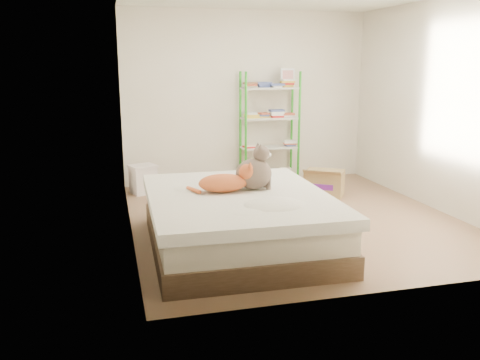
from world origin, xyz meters
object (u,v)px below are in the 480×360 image
object	(u,v)px
white_bin	(143,179)
cardboard_box	(324,183)
orange_cat	(223,181)
bed	(238,220)
shelf_unit	(270,127)
grey_cat	(254,167)

from	to	relation	value
white_bin	cardboard_box	bearing A→B (deg)	-17.84
cardboard_box	white_bin	distance (m)	2.56
orange_cat	cardboard_box	size ratio (longest dim) A/B	0.84
bed	cardboard_box	distance (m)	2.35
bed	shelf_unit	world-z (taller)	shelf_unit
bed	cardboard_box	world-z (taller)	bed
orange_cat	grey_cat	xyz separation A→B (m)	(0.33, 0.04, 0.11)
bed	shelf_unit	distance (m)	2.97
shelf_unit	white_bin	distance (m)	2.08
grey_cat	cardboard_box	xyz separation A→B (m)	(1.47, 1.52, -0.60)
bed	grey_cat	distance (m)	0.56
shelf_unit	bed	bearing A→B (deg)	-114.02
orange_cat	shelf_unit	bearing A→B (deg)	67.80
white_bin	grey_cat	bearing A→B (deg)	-67.14
orange_cat	grey_cat	world-z (taller)	grey_cat
bed	white_bin	bearing A→B (deg)	108.65
orange_cat	shelf_unit	distance (m)	2.89
bed	orange_cat	size ratio (longest dim) A/B	3.82
grey_cat	orange_cat	bearing A→B (deg)	98.46
cardboard_box	white_bin	bearing A→B (deg)	-164.45
orange_cat	white_bin	world-z (taller)	orange_cat
shelf_unit	cardboard_box	bearing A→B (deg)	-64.34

